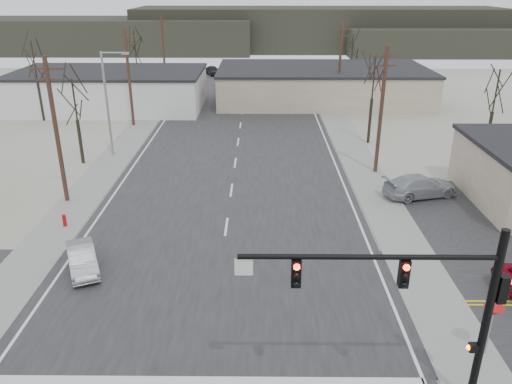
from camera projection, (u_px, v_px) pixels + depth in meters
ground at (216, 302)px, 24.11m from camera, size 140.00×140.00×0.00m
main_road at (232, 185)px, 37.91m from camera, size 18.00×110.00×0.05m
cross_road at (216, 302)px, 24.10m from camera, size 90.00×10.00×0.04m
sidewalk_left at (111, 163)px, 42.59m from camera, size 3.00×90.00×0.06m
sidewalk_right at (360, 163)px, 42.43m from camera, size 3.00×90.00×0.06m
traffic_signal_mast at (434, 297)px, 16.51m from camera, size 8.95×0.43×7.20m
fire_hydrant at (64, 220)px, 31.38m from camera, size 0.24×0.24×0.87m
yield_sign at (493, 313)px, 19.99m from camera, size 0.80×0.80×2.35m
building_left_far at (110, 89)px, 60.18m from camera, size 22.30×12.30×4.50m
building_right_far at (322, 84)px, 63.70m from camera, size 26.30×14.30×4.30m
upole_left_b at (56, 129)px, 33.21m from camera, size 2.20×0.30×10.00m
upole_left_c at (129, 76)px, 51.62m from camera, size 2.20×0.30×10.00m
upole_left_d at (164, 51)px, 70.03m from camera, size 2.20×0.30×10.00m
upole_right_a at (381, 109)px, 38.55m from camera, size 2.20×0.30×10.00m
upole_right_b at (340, 65)px, 58.80m from camera, size 2.20×0.30×10.00m
streetlight_main at (109, 99)px, 42.46m from camera, size 2.40×0.25×9.00m
tree_left_near at (75, 102)px, 40.58m from camera, size 3.30×3.30×7.35m
tree_right_mid at (374, 81)px, 45.63m from camera, size 3.74×3.74×8.33m
tree_left_far at (135, 49)px, 64.11m from camera, size 3.96×3.96×8.82m
tree_right_far at (352, 49)px, 69.69m from camera, size 3.52×3.52×7.84m
tree_lot at (496, 94)px, 42.01m from camera, size 3.52×3.52×7.84m
tree_left_mid at (34, 63)px, 53.13m from camera, size 3.96×3.96×8.82m
hill_left at (89, 35)px, 107.71m from camera, size 70.00×18.00×7.00m
hill_center at (318, 29)px, 110.61m from camera, size 80.00×18.00×9.00m
hill_right at (486, 40)px, 105.50m from camera, size 60.00×18.00×5.50m
sedan_crossing at (82, 259)px, 26.55m from camera, size 2.87×4.17×1.30m
car_far_a at (269, 92)px, 65.29m from camera, size 3.06×6.06×1.69m
car_far_b at (213, 70)px, 82.07m from camera, size 3.12×4.55×1.44m
car_parked_silver at (420, 186)px, 35.65m from camera, size 5.77×3.59×1.56m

